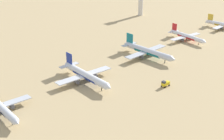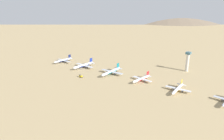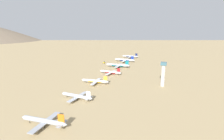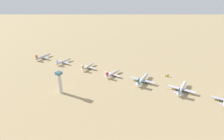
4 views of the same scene
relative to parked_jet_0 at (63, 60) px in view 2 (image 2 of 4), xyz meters
The scene contains 9 objects.
ground_plane 161.78m from the parked_jet_0, 91.78° to the left, with size 1964.09×1964.09×0.00m, color tan.
parked_jet_0 is the anchor object (origin of this frame).
parked_jet_1 53.01m from the parked_jet_0, 91.20° to the left, with size 45.92×37.22×13.26m.
parked_jet_2 109.98m from the parked_jet_0, 92.33° to the left, with size 46.91×38.08×13.53m.
parked_jet_3 161.00m from the parked_jet_0, 93.06° to the left, with size 38.55×31.40×11.11m.
parked_jet_4 213.63m from the parked_jet_0, 91.77° to the left, with size 39.18×31.87×11.29m.
service_truck 90.26m from the parked_jet_0, 67.69° to the left, with size 2.71×5.23×3.90m.
control_tower 214.18m from the parked_jet_0, 115.46° to the left, with size 7.20×7.20×31.35m.
desert_hill_2 987.92m from the parked_jet_0, 166.69° to the right, with size 599.03×599.03×121.05m, color #7A6854.
Camera 2 is at (231.92, 137.46, 105.65)m, focal length 33.34 mm.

